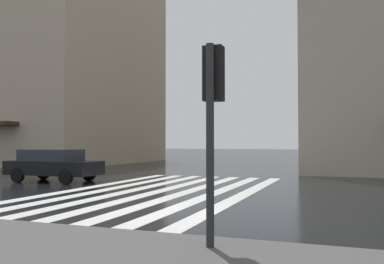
% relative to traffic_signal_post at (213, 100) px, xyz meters
% --- Properties ---
extents(ground_plane, '(220.00, 220.00, 0.00)m').
position_rel_traffic_signal_post_xyz_m(ground_plane, '(3.57, 2.30, -2.34)').
color(ground_plane, black).
extents(zebra_crossing, '(13.00, 6.50, 0.01)m').
position_rel_traffic_signal_post_xyz_m(zebra_crossing, '(7.57, 4.25, -2.33)').
color(zebra_crossing, silver).
rests_on(zebra_crossing, ground_plane).
extents(haussmann_block_mid, '(17.23, 23.86, 21.71)m').
position_rel_traffic_signal_post_xyz_m(haussmann_block_mid, '(24.08, 26.89, 8.29)').
color(haussmann_block_mid, tan).
rests_on(haussmann_block_mid, ground_plane).
extents(traffic_signal_post, '(0.44, 0.30, 3.03)m').
position_rel_traffic_signal_post_xyz_m(traffic_signal_post, '(0.00, 0.00, 0.00)').
color(traffic_signal_post, '#232326').
rests_on(traffic_signal_post, sidewalk_pavement).
extents(car_black, '(1.85, 4.10, 1.41)m').
position_rel_traffic_signal_post_xyz_m(car_black, '(9.07, 10.18, -1.58)').
color(car_black, black).
rests_on(car_black, ground_plane).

